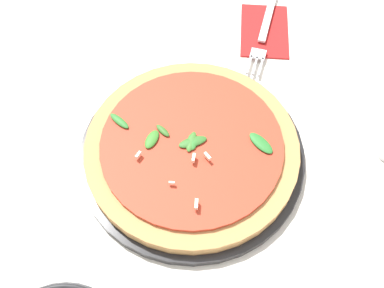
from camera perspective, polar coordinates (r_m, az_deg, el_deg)
name	(u,v)px	position (r m, az deg, el deg)	size (l,w,h in m)	color
ground_plane	(202,158)	(0.62, 1.24, -1.77)	(6.00, 6.00, 0.00)	silver
pizza_arugula_main	(192,149)	(0.61, 0.00, -0.64)	(0.31, 0.31, 0.05)	black
napkin	(265,30)	(0.78, 9.20, 14.09)	(0.13, 0.09, 0.01)	#B21E1E
fork	(264,31)	(0.77, 9.15, 14.00)	(0.19, 0.03, 0.00)	silver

